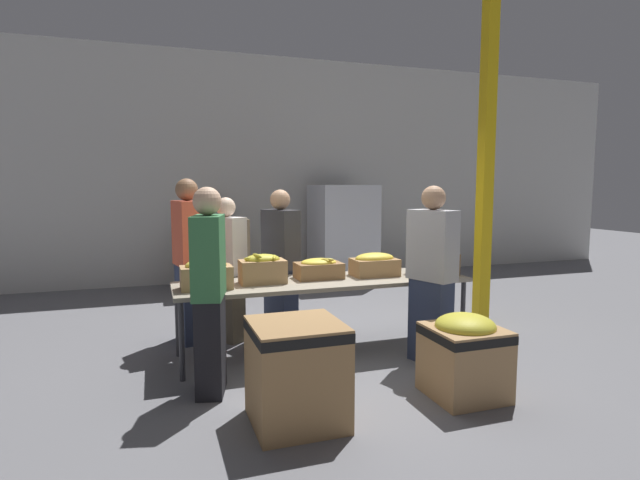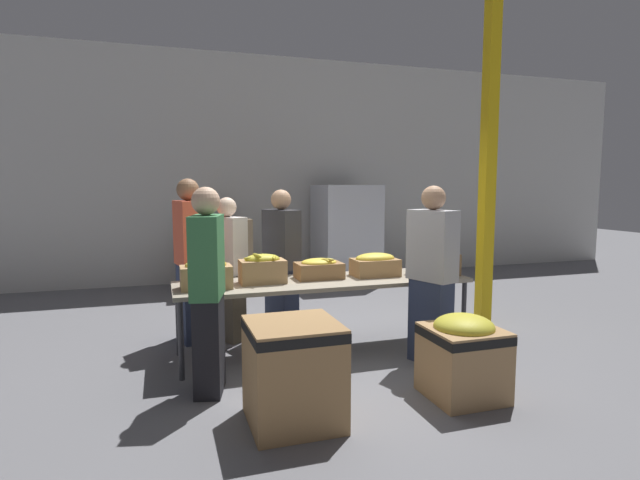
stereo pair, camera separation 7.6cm
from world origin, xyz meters
TOP-DOWN VIEW (x-y plane):
  - ground_plane at (0.00, 0.00)m, footprint 30.00×30.00m
  - wall_back at (0.00, 4.22)m, footprint 16.00×0.08m
  - sorting_table at (0.00, 0.00)m, footprint 2.99×0.80m
  - banana_box_0 at (-1.18, -0.06)m, footprint 0.47×0.28m
  - banana_box_1 at (-0.63, 0.03)m, footprint 0.44×0.30m
  - banana_box_2 at (-0.02, 0.10)m, footprint 0.47×0.30m
  - banana_box_3 at (0.59, 0.05)m, footprint 0.48×0.31m
  - banana_box_4 at (1.21, -0.09)m, footprint 0.47×0.33m
  - volunteer_0 at (-1.28, 0.79)m, footprint 0.33×0.52m
  - volunteer_1 at (0.88, -0.61)m, footprint 0.37×0.51m
  - volunteer_2 at (-0.30, 0.63)m, footprint 0.38×0.50m
  - volunteer_3 at (-0.88, 0.70)m, footprint 0.41×0.47m
  - volunteer_4 at (-1.22, -0.68)m, footprint 0.33×0.50m
  - donation_bin_0 at (-0.70, -1.40)m, footprint 0.64×0.64m
  - donation_bin_1 at (0.72, -1.40)m, footprint 0.57×0.57m
  - support_pillar at (2.22, 0.42)m, footprint 0.15×0.15m
  - pallet_stack_0 at (1.53, 3.42)m, footprint 1.09×1.09m
  - pallet_stack_1 at (-0.66, 3.42)m, footprint 1.01×1.01m

SIDE VIEW (x-z plane):
  - ground_plane at x=0.00m, z-range 0.00..0.00m
  - donation_bin_1 at x=0.72m, z-range 0.02..0.70m
  - donation_bin_0 at x=-0.70m, z-range 0.03..0.77m
  - pallet_stack_1 at x=-0.66m, z-range -0.01..1.17m
  - sorting_table at x=0.00m, z-range 0.33..1.08m
  - volunteer_3 at x=-0.88m, z-range 0.00..1.58m
  - volunteer_2 at x=-0.30m, z-range -0.01..1.66m
  - volunteer_4 at x=-1.22m, z-range -0.01..1.69m
  - pallet_stack_0 at x=1.53m, z-range -0.01..1.71m
  - volunteer_1 at x=0.88m, z-range -0.01..1.70m
  - banana_box_2 at x=-0.02m, z-range 0.75..0.97m
  - banana_box_3 at x=0.59m, z-range 0.75..1.00m
  - volunteer_0 at x=-1.28m, z-range -0.01..1.78m
  - banana_box_0 at x=-1.18m, z-range 0.75..1.04m
  - banana_box_1 at x=-0.63m, z-range 0.74..1.05m
  - banana_box_4 at x=1.21m, z-range 0.75..1.05m
  - wall_back at x=0.00m, z-range 0.00..4.00m
  - support_pillar at x=2.22m, z-range 0.00..4.00m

